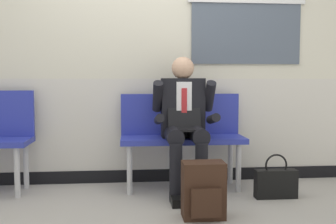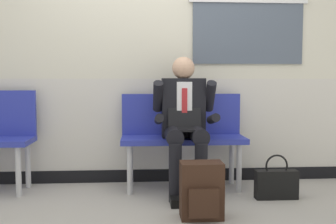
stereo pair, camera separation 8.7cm
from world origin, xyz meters
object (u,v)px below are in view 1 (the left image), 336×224
Objects in this scene: person_seated at (185,120)px; handbag at (276,183)px; bench_with_person at (182,132)px; backpack at (203,191)px.

person_seated is 0.97m from handbag.
bench_with_person reaches higher than backpack.
backpack is 0.85m from handbag.
person_seated is 3.20× the size of handbag.
person_seated reaches higher than handbag.
person_seated reaches higher than bench_with_person.
person_seated is at bearing 162.63° from handbag.
handbag is at bearing -29.55° from bench_with_person.
backpack is 1.09× the size of handbag.
bench_with_person reaches higher than handbag.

